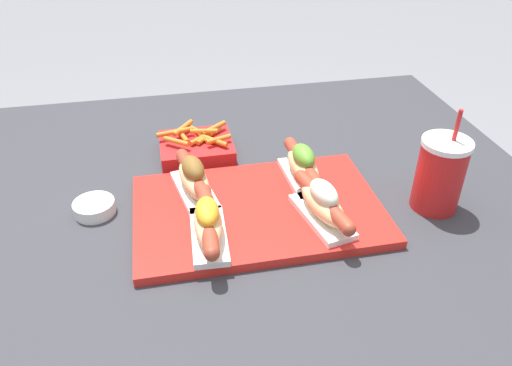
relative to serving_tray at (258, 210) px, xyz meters
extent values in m
cube|color=#333338|center=(-0.05, 0.04, -0.36)|extent=(1.33, 1.12, 0.70)
cube|color=red|center=(0.00, 0.00, 0.00)|extent=(0.47, 0.30, 0.02)
cube|color=white|center=(-0.10, -0.07, 0.02)|extent=(0.07, 0.16, 0.01)
ellipsoid|color=#E5C184|center=(-0.10, -0.07, 0.04)|extent=(0.05, 0.14, 0.04)
cylinder|color=#9E3D28|center=(-0.10, -0.07, 0.05)|extent=(0.03, 0.17, 0.03)
sphere|color=#9E3D28|center=(-0.11, -0.16, 0.05)|extent=(0.03, 0.03, 0.03)
sphere|color=#9E3D28|center=(-0.10, 0.01, 0.05)|extent=(0.03, 0.03, 0.03)
ellipsoid|color=gold|center=(-0.10, -0.07, 0.07)|extent=(0.04, 0.08, 0.04)
cube|color=white|center=(0.11, -0.06, 0.02)|extent=(0.09, 0.16, 0.01)
ellipsoid|color=#E5C184|center=(0.11, -0.06, 0.04)|extent=(0.07, 0.14, 0.04)
cylinder|color=#9E3D28|center=(0.11, -0.06, 0.05)|extent=(0.06, 0.17, 0.03)
sphere|color=#9E3D28|center=(0.12, -0.15, 0.05)|extent=(0.03, 0.03, 0.03)
sphere|color=#9E3D28|center=(0.09, 0.02, 0.05)|extent=(0.03, 0.03, 0.03)
ellipsoid|color=silver|center=(0.11, -0.06, 0.07)|extent=(0.05, 0.08, 0.04)
cube|color=white|center=(-0.11, 0.07, 0.02)|extent=(0.09, 0.16, 0.01)
ellipsoid|color=#E5C184|center=(-0.11, 0.07, 0.04)|extent=(0.07, 0.14, 0.04)
cylinder|color=#9E3D28|center=(-0.11, 0.07, 0.05)|extent=(0.06, 0.17, 0.03)
sphere|color=#9E3D28|center=(-0.10, -0.02, 0.05)|extent=(0.03, 0.03, 0.03)
sphere|color=#9E3D28|center=(-0.13, 0.15, 0.05)|extent=(0.03, 0.03, 0.03)
ellipsoid|color=brown|center=(-0.11, 0.07, 0.07)|extent=(0.05, 0.08, 0.04)
cube|color=white|center=(0.11, 0.07, 0.02)|extent=(0.07, 0.16, 0.01)
ellipsoid|color=#E5C184|center=(0.11, 0.07, 0.04)|extent=(0.06, 0.14, 0.04)
cylinder|color=#9E3D28|center=(0.11, 0.07, 0.05)|extent=(0.04, 0.17, 0.03)
sphere|color=#9E3D28|center=(0.11, -0.02, 0.05)|extent=(0.03, 0.03, 0.03)
sphere|color=#9E3D28|center=(0.10, 0.15, 0.05)|extent=(0.03, 0.03, 0.03)
ellipsoid|color=#5B992D|center=(0.11, 0.07, 0.07)|extent=(0.04, 0.08, 0.04)
cylinder|color=white|center=(-0.31, 0.07, 0.00)|extent=(0.08, 0.08, 0.02)
cylinder|color=beige|center=(-0.31, 0.07, 0.01)|extent=(0.06, 0.06, 0.01)
cylinder|color=red|center=(0.34, -0.04, 0.06)|extent=(0.09, 0.09, 0.14)
cylinder|color=white|center=(0.34, -0.04, 0.13)|extent=(0.09, 0.09, 0.01)
cylinder|color=red|center=(0.35, -0.04, 0.17)|extent=(0.01, 0.01, 0.06)
cube|color=red|center=(-0.09, 0.25, 0.01)|extent=(0.16, 0.14, 0.03)
cylinder|color=orange|center=(-0.06, 0.26, 0.03)|extent=(0.07, 0.07, 0.01)
cylinder|color=orange|center=(-0.04, 0.22, 0.04)|extent=(0.06, 0.03, 0.01)
cylinder|color=orange|center=(-0.06, 0.23, 0.04)|extent=(0.06, 0.06, 0.01)
cylinder|color=orange|center=(-0.09, 0.28, 0.03)|extent=(0.05, 0.07, 0.01)
cylinder|color=orange|center=(-0.07, 0.25, 0.03)|extent=(0.08, 0.06, 0.01)
cylinder|color=orange|center=(-0.05, 0.27, 0.04)|extent=(0.06, 0.05, 0.01)
cylinder|color=orange|center=(-0.12, 0.27, 0.03)|extent=(0.03, 0.06, 0.01)
cylinder|color=orange|center=(-0.14, 0.27, 0.04)|extent=(0.09, 0.03, 0.01)
cylinder|color=orange|center=(-0.07, 0.25, 0.05)|extent=(0.06, 0.02, 0.01)
cylinder|color=orange|center=(-0.14, 0.23, 0.04)|extent=(0.06, 0.05, 0.01)
cylinder|color=orange|center=(-0.12, 0.29, 0.04)|extent=(0.05, 0.06, 0.01)
cylinder|color=orange|center=(-0.08, 0.26, 0.03)|extent=(0.03, 0.06, 0.01)
camera|label=1|loc=(-0.16, -0.75, 0.57)|focal=35.00mm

